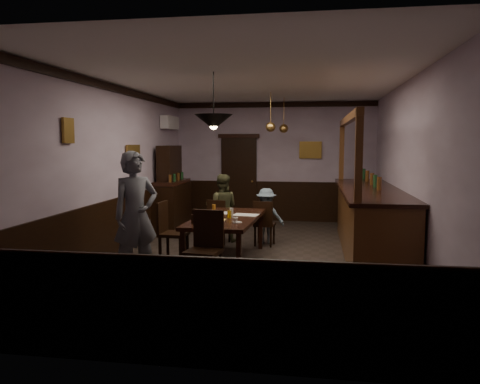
% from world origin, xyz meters
% --- Properties ---
extents(room, '(5.01, 8.01, 3.01)m').
position_xyz_m(room, '(0.00, 0.00, 1.50)').
color(room, '#2D2621').
rests_on(room, ground).
extents(dining_table, '(1.09, 2.24, 0.75)m').
position_xyz_m(dining_table, '(-0.43, -0.26, 0.69)').
color(dining_table, black).
rests_on(dining_table, ground).
extents(chair_far_left, '(0.44, 0.44, 0.88)m').
position_xyz_m(chair_far_left, '(-0.84, 1.03, 0.48)').
color(chair_far_left, black).
rests_on(chair_far_left, ground).
extents(chair_far_right, '(0.42, 0.42, 0.88)m').
position_xyz_m(chair_far_right, '(0.06, 1.00, 0.48)').
color(chair_far_right, black).
rests_on(chair_far_right, ground).
extents(chair_near, '(0.51, 0.51, 1.04)m').
position_xyz_m(chair_near, '(-0.48, -1.58, 0.57)').
color(chair_near, black).
rests_on(chair_near, ground).
extents(chair_side, '(0.46, 0.46, 1.01)m').
position_xyz_m(chair_side, '(-1.37, -0.42, 0.55)').
color(chair_side, black).
rests_on(chair_side, ground).
extents(person_standing, '(0.79, 0.80, 1.86)m').
position_xyz_m(person_standing, '(-1.53, -1.47, 0.93)').
color(person_standing, slate).
rests_on(person_standing, ground).
extents(person_seated_left, '(0.70, 0.56, 1.36)m').
position_xyz_m(person_seated_left, '(-0.82, 1.30, 0.68)').
color(person_seated_left, '#434429').
rests_on(person_seated_left, ground).
extents(person_seated_right, '(0.72, 0.44, 1.09)m').
position_xyz_m(person_seated_right, '(0.08, 1.27, 0.54)').
color(person_seated_right, slate).
rests_on(person_seated_right, ground).
extents(newspaper_left, '(0.45, 0.34, 0.01)m').
position_xyz_m(newspaper_left, '(-0.69, 0.12, 0.75)').
color(newspaper_left, silver).
rests_on(newspaper_left, dining_table).
extents(newspaper_right, '(0.46, 0.36, 0.01)m').
position_xyz_m(newspaper_right, '(-0.14, -0.02, 0.75)').
color(newspaper_right, silver).
rests_on(newspaper_right, dining_table).
extents(napkin, '(0.16, 0.16, 0.00)m').
position_xyz_m(napkin, '(-0.47, -0.55, 0.75)').
color(napkin, '#FFE05D').
rests_on(napkin, dining_table).
extents(saucer, '(0.15, 0.15, 0.01)m').
position_xyz_m(saucer, '(-0.16, -0.78, 0.76)').
color(saucer, white).
rests_on(saucer, dining_table).
extents(coffee_cup, '(0.08, 0.08, 0.07)m').
position_xyz_m(coffee_cup, '(-0.19, -0.81, 0.80)').
color(coffee_cup, white).
rests_on(coffee_cup, saucer).
extents(pastry_plate, '(0.22, 0.22, 0.01)m').
position_xyz_m(pastry_plate, '(-0.47, -0.79, 0.76)').
color(pastry_plate, white).
rests_on(pastry_plate, dining_table).
extents(pastry_ring_a, '(0.13, 0.13, 0.04)m').
position_xyz_m(pastry_ring_a, '(-0.51, -0.79, 0.79)').
color(pastry_ring_a, '#C68C47').
rests_on(pastry_ring_a, pastry_plate).
extents(pastry_ring_b, '(0.13, 0.13, 0.04)m').
position_xyz_m(pastry_ring_b, '(-0.44, -0.80, 0.79)').
color(pastry_ring_b, '#C68C47').
rests_on(pastry_ring_b, pastry_plate).
extents(soda_can, '(0.07, 0.07, 0.12)m').
position_xyz_m(soda_can, '(-0.36, -0.36, 0.81)').
color(soda_can, yellow).
rests_on(soda_can, dining_table).
extents(beer_glass, '(0.06, 0.06, 0.20)m').
position_xyz_m(beer_glass, '(-0.65, -0.23, 0.85)').
color(beer_glass, '#BF721E').
rests_on(beer_glass, dining_table).
extents(water_glass, '(0.06, 0.06, 0.15)m').
position_xyz_m(water_glass, '(-0.35, -0.26, 0.82)').
color(water_glass, silver).
rests_on(water_glass, dining_table).
extents(pepper_mill, '(0.04, 0.04, 0.14)m').
position_xyz_m(pepper_mill, '(-0.82, -0.98, 0.82)').
color(pepper_mill, black).
rests_on(pepper_mill, dining_table).
extents(sideboard, '(0.52, 1.45, 1.91)m').
position_xyz_m(sideboard, '(-2.21, 2.41, 0.77)').
color(sideboard, black).
rests_on(sideboard, ground).
extents(bar_counter, '(1.02, 4.38, 2.45)m').
position_xyz_m(bar_counter, '(1.99, 0.71, 0.62)').
color(bar_counter, '#542E16').
rests_on(bar_counter, ground).
extents(door_back, '(0.90, 0.06, 2.10)m').
position_xyz_m(door_back, '(-0.90, 3.95, 1.05)').
color(door_back, black).
rests_on(door_back, ground).
extents(ac_unit, '(0.20, 0.85, 0.30)m').
position_xyz_m(ac_unit, '(-2.38, 2.90, 2.45)').
color(ac_unit, white).
rests_on(ac_unit, ground).
extents(picture_left_small, '(0.04, 0.28, 0.36)m').
position_xyz_m(picture_left_small, '(-2.46, -1.60, 2.15)').
color(picture_left_small, olive).
rests_on(picture_left_small, ground).
extents(picture_left_large, '(0.04, 0.62, 0.48)m').
position_xyz_m(picture_left_large, '(-2.46, 0.80, 1.70)').
color(picture_left_large, olive).
rests_on(picture_left_large, ground).
extents(picture_back, '(0.55, 0.04, 0.42)m').
position_xyz_m(picture_back, '(0.90, 3.96, 1.80)').
color(picture_back, olive).
rests_on(picture_back, ground).
extents(pendant_iron, '(0.56, 0.56, 0.83)m').
position_xyz_m(pendant_iron, '(-0.47, -1.06, 2.28)').
color(pendant_iron, black).
rests_on(pendant_iron, ground).
extents(pendant_brass_mid, '(0.20, 0.20, 0.81)m').
position_xyz_m(pendant_brass_mid, '(0.10, 1.83, 2.30)').
color(pendant_brass_mid, '#BF8C3F').
rests_on(pendant_brass_mid, ground).
extents(pendant_brass_far, '(0.20, 0.20, 0.81)m').
position_xyz_m(pendant_brass_far, '(0.30, 2.91, 2.30)').
color(pendant_brass_far, '#BF8C3F').
rests_on(pendant_brass_far, ground).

